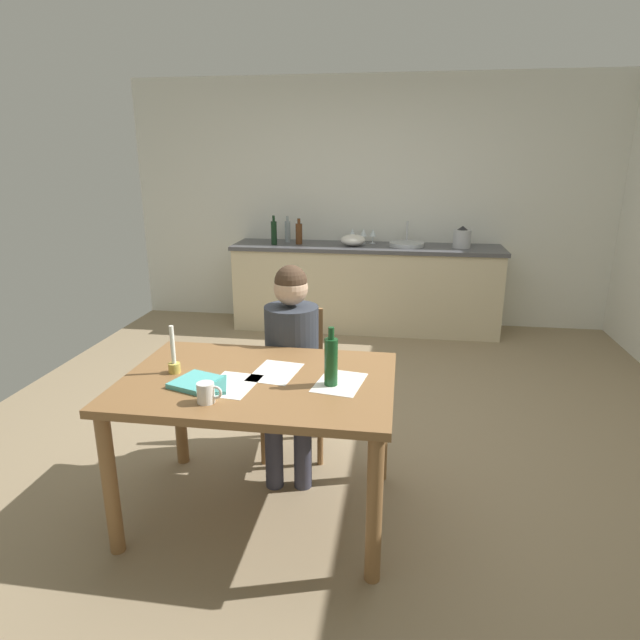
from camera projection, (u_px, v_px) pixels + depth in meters
The scene contains 23 objects.
ground_plane at pixel (341, 426), 3.80m from camera, with size 5.20×5.20×0.04m, color #937F60.
wall_back at pixel (370, 203), 5.88m from camera, with size 5.20×0.12×2.60m, color silver.
kitchen_counter at pixel (365, 287), 5.78m from camera, with size 2.80×0.64×0.90m.
dining_table at pixel (259, 398), 2.67m from camera, with size 1.32×0.92×0.75m.
chair_at_table at pixel (294, 373), 3.37m from camera, with size 0.45×0.45×0.88m.
person_seated at pixel (291, 354), 3.18m from camera, with size 0.37×0.62×1.19m.
coffee_mug at pixel (206, 393), 2.37m from camera, with size 0.11×0.08×0.09m.
candlestick at pixel (174, 360), 2.69m from camera, with size 0.06×0.06×0.25m.
book_magazine at pixel (212, 385), 2.53m from camera, with size 0.13×0.20×0.02m, color teal.
book_cookery at pixel (195, 382), 2.57m from camera, with size 0.18×0.21×0.02m, color #54BBB7.
paper_letter at pixel (232, 385), 2.56m from camera, with size 0.21×0.30×0.00m, color white.
paper_bill at pixel (340, 383), 2.59m from camera, with size 0.21×0.30×0.00m, color white.
paper_envelope at pixel (275, 372), 2.71m from camera, with size 0.21×0.30×0.00m, color white.
wine_bottle_on_table at pixel (331, 361), 2.53m from camera, with size 0.06×0.06×0.29m.
sink_unit at pixel (407, 244), 5.59m from camera, with size 0.36×0.36×0.24m.
bottle_oil at pixel (274, 232), 5.66m from camera, with size 0.06×0.06×0.30m.
bottle_vinegar at pixel (288, 231), 5.83m from camera, with size 0.06×0.06×0.28m.
bottle_wine_red at pixel (299, 233), 5.70m from camera, with size 0.07×0.07×0.27m.
mixing_bowl at pixel (353, 240), 5.61m from camera, with size 0.26×0.26×0.12m, color white.
stovetop_kettle at pixel (462, 238), 5.48m from camera, with size 0.18×0.18×0.22m.
wine_glass_near_sink at pixel (373, 233), 5.75m from camera, with size 0.07×0.07×0.15m.
wine_glass_by_kettle at pixel (364, 233), 5.77m from camera, with size 0.07×0.07×0.15m.
wine_glass_back_left at pixel (353, 233), 5.79m from camera, with size 0.07×0.07×0.15m.
Camera 1 is at (0.37, -3.40, 1.79)m, focal length 30.42 mm.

